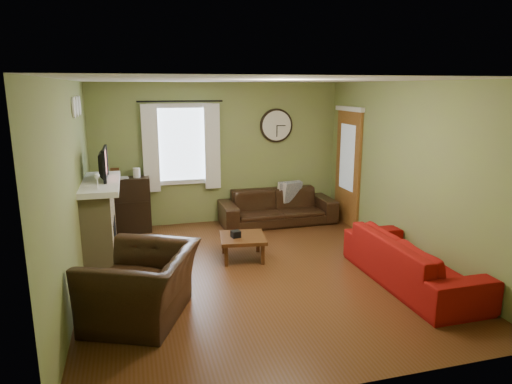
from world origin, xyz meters
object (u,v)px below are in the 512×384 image
object	(u,v)px
bookshelf	(126,205)
sofa_red	(412,260)
armchair	(142,285)
sofa_brown	(277,207)
coffee_table	(243,247)

from	to	relation	value
bookshelf	sofa_red	size ratio (longest dim) A/B	0.45
bookshelf	armchair	distance (m)	3.26
bookshelf	sofa_brown	size ratio (longest dim) A/B	0.46
sofa_brown	armchair	size ratio (longest dim) A/B	1.79
armchair	sofa_brown	bearing A→B (deg)	163.90
sofa_brown	armchair	distance (m)	4.00
sofa_brown	coffee_table	size ratio (longest dim) A/B	3.24
sofa_red	coffee_table	bearing A→B (deg)	52.84
sofa_brown	sofa_red	size ratio (longest dim) A/B	0.98
sofa_red	armchair	xyz separation A→B (m)	(-3.40, -0.01, 0.07)
bookshelf	sofa_red	world-z (taller)	bookshelf
coffee_table	bookshelf	bearing A→B (deg)	132.69
sofa_red	bookshelf	bearing A→B (deg)	47.71
sofa_brown	sofa_red	bearing A→B (deg)	-74.74
sofa_red	armchair	size ratio (longest dim) A/B	1.83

